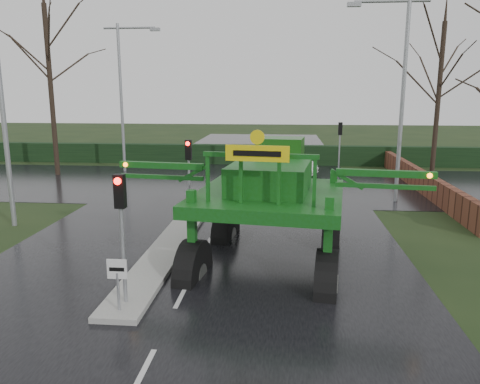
# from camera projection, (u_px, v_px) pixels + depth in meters

# --- Properties ---
(ground) EXTENTS (140.00, 140.00, 0.00)m
(ground) POSITION_uv_depth(u_px,v_px,m) (183.00, 293.00, 13.08)
(ground) COLOR black
(ground) RESTS_ON ground
(road_main) EXTENTS (14.00, 80.00, 0.02)m
(road_main) POSITION_uv_depth(u_px,v_px,m) (226.00, 207.00, 22.81)
(road_main) COLOR black
(road_main) RESTS_ON ground
(road_cross) EXTENTS (80.00, 12.00, 0.02)m
(road_cross) POSITION_uv_depth(u_px,v_px,m) (238.00, 184.00, 28.65)
(road_cross) COLOR black
(road_cross) RESTS_ON ground
(median_island) EXTENTS (1.20, 10.00, 0.16)m
(median_island) POSITION_uv_depth(u_px,v_px,m) (164.00, 253.00, 16.10)
(median_island) COLOR gray
(median_island) RESTS_ON ground
(hedge_row) EXTENTS (44.00, 0.90, 1.50)m
(hedge_row) POSITION_uv_depth(u_px,v_px,m) (248.00, 155.00, 36.29)
(hedge_row) COLOR black
(hedge_row) RESTS_ON ground
(brick_wall) EXTENTS (0.40, 20.00, 1.20)m
(brick_wall) POSITION_uv_depth(u_px,v_px,m) (415.00, 177.00, 27.58)
(brick_wall) COLOR #592D1E
(brick_wall) RESTS_ON ground
(keep_left_sign) EXTENTS (0.50, 0.07, 1.35)m
(keep_left_sign) POSITION_uv_depth(u_px,v_px,m) (117.00, 276.00, 11.51)
(keep_left_sign) COLOR gray
(keep_left_sign) RESTS_ON ground
(traffic_signal_near) EXTENTS (0.26, 0.33, 3.52)m
(traffic_signal_near) POSITION_uv_depth(u_px,v_px,m) (121.00, 211.00, 11.67)
(traffic_signal_near) COLOR gray
(traffic_signal_near) RESTS_ON ground
(traffic_signal_mid) EXTENTS (0.26, 0.33, 3.52)m
(traffic_signal_mid) POSITION_uv_depth(u_px,v_px,m) (189.00, 162.00, 19.94)
(traffic_signal_mid) COLOR gray
(traffic_signal_mid) RESTS_ON ground
(traffic_signal_far) EXTENTS (0.26, 0.33, 3.52)m
(traffic_signal_far) POSITION_uv_depth(u_px,v_px,m) (340.00, 136.00, 31.43)
(traffic_signal_far) COLOR gray
(traffic_signal_far) RESTS_ON ground
(street_light_left_near) EXTENTS (3.85, 0.30, 10.00)m
(street_light_left_near) POSITION_uv_depth(u_px,v_px,m) (7.00, 79.00, 18.40)
(street_light_left_near) COLOR gray
(street_light_left_near) RESTS_ON ground
(street_light_right) EXTENTS (3.85, 0.30, 10.00)m
(street_light_right) POSITION_uv_depth(u_px,v_px,m) (397.00, 82.00, 22.76)
(street_light_right) COLOR gray
(street_light_right) RESTS_ON ground
(street_light_left_far) EXTENTS (3.85, 0.30, 10.00)m
(street_light_left_far) POSITION_uv_depth(u_px,v_px,m) (125.00, 85.00, 32.03)
(street_light_left_far) COLOR gray
(street_light_left_far) RESTS_ON ground
(tree_left_far) EXTENTS (7.70, 7.70, 13.26)m
(tree_left_far) POSITION_uv_depth(u_px,v_px,m) (49.00, 66.00, 30.23)
(tree_left_far) COLOR black
(tree_left_far) RESTS_ON ground
(tree_right_far) EXTENTS (7.00, 7.00, 12.05)m
(tree_right_far) POSITION_uv_depth(u_px,v_px,m) (440.00, 77.00, 30.99)
(tree_right_far) COLOR black
(tree_right_far) RESTS_ON ground
(crop_sprayer) EXTENTS (9.99, 6.80, 5.61)m
(crop_sprayer) POSITION_uv_depth(u_px,v_px,m) (194.00, 189.00, 14.01)
(crop_sprayer) COLOR black
(crop_sprayer) RESTS_ON ground
(white_sedan) EXTENTS (5.00, 3.05, 1.56)m
(white_sedan) POSITION_uv_depth(u_px,v_px,m) (281.00, 176.00, 31.44)
(white_sedan) COLOR silver
(white_sedan) RESTS_ON ground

